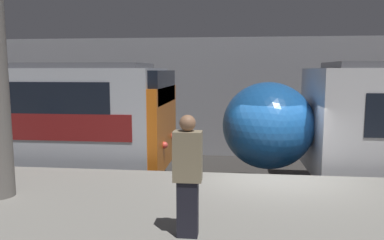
% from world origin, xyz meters
% --- Properties ---
extents(ground_plane, '(120.00, 120.00, 0.00)m').
position_xyz_m(ground_plane, '(0.00, 0.00, 0.00)').
color(ground_plane, '#33302D').
extents(station_rear_barrier, '(50.00, 0.15, 4.59)m').
position_xyz_m(station_rear_barrier, '(0.00, 6.53, 2.30)').
color(station_rear_barrier, '#939399').
rests_on(station_rear_barrier, ground).
extents(person_waiting, '(0.38, 0.24, 1.66)m').
position_xyz_m(person_waiting, '(-1.43, -3.22, 1.98)').
color(person_waiting, black).
rests_on(person_waiting, platform).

